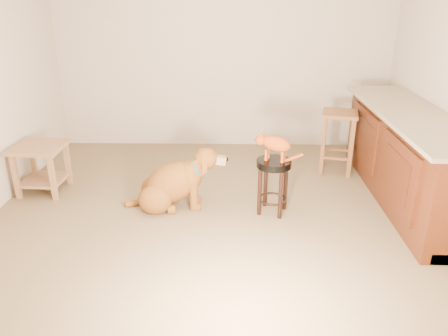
{
  "coord_description": "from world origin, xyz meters",
  "views": [
    {
      "loc": [
        0.12,
        -3.95,
        2.08
      ],
      "look_at": [
        0.04,
        -0.0,
        0.45
      ],
      "focal_mm": 35.0,
      "sensor_mm": 36.0,
      "label": 1
    }
  ],
  "objects_px": {
    "golden_retriever": "(173,184)",
    "tabby_kitten": "(274,144)",
    "wood_stool": "(337,141)",
    "padded_stool": "(273,176)",
    "side_table": "(41,161)"
  },
  "relations": [
    {
      "from": "side_table",
      "to": "golden_retriever",
      "type": "relative_size",
      "value": 0.51
    },
    {
      "from": "wood_stool",
      "to": "tabby_kitten",
      "type": "distance_m",
      "value": 1.42
    },
    {
      "from": "golden_retriever",
      "to": "side_table",
      "type": "bearing_deg",
      "value": 162.57
    },
    {
      "from": "padded_stool",
      "to": "wood_stool",
      "type": "relative_size",
      "value": 0.75
    },
    {
      "from": "wood_stool",
      "to": "side_table",
      "type": "bearing_deg",
      "value": -168.99
    },
    {
      "from": "padded_stool",
      "to": "golden_retriever",
      "type": "relative_size",
      "value": 0.52
    },
    {
      "from": "padded_stool",
      "to": "tabby_kitten",
      "type": "xyz_separation_m",
      "value": [
        -0.01,
        0.0,
        0.32
      ]
    },
    {
      "from": "padded_stool",
      "to": "side_table",
      "type": "height_order",
      "value": "padded_stool"
    },
    {
      "from": "padded_stool",
      "to": "tabby_kitten",
      "type": "bearing_deg",
      "value": 154.46
    },
    {
      "from": "wood_stool",
      "to": "golden_retriever",
      "type": "relative_size",
      "value": 0.7
    },
    {
      "from": "golden_retriever",
      "to": "tabby_kitten",
      "type": "distance_m",
      "value": 1.1
    },
    {
      "from": "wood_stool",
      "to": "golden_retriever",
      "type": "height_order",
      "value": "wood_stool"
    },
    {
      "from": "wood_stool",
      "to": "side_table",
      "type": "distance_m",
      "value": 3.39
    },
    {
      "from": "golden_retriever",
      "to": "tabby_kitten",
      "type": "xyz_separation_m",
      "value": [
        0.99,
        -0.09,
        0.46
      ]
    },
    {
      "from": "side_table",
      "to": "padded_stool",
      "type": "bearing_deg",
      "value": -9.99
    }
  ]
}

